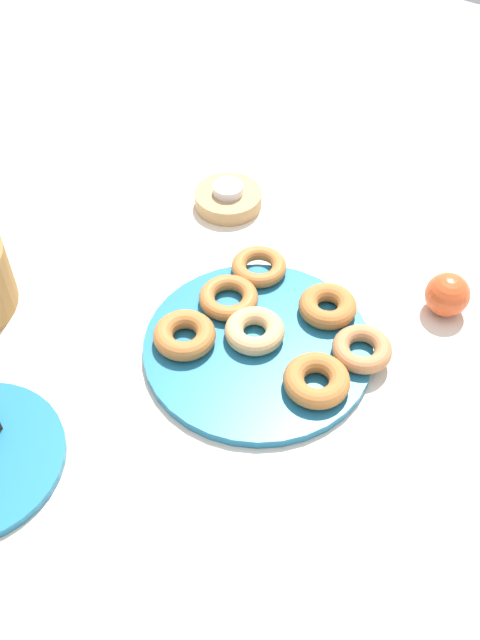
# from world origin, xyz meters

# --- Properties ---
(ground_plane) EXTENTS (2.40, 2.40, 0.00)m
(ground_plane) POSITION_xyz_m (0.00, 0.00, 0.00)
(ground_plane) COLOR beige
(donut_plate) EXTENTS (0.32, 0.32, 0.01)m
(donut_plate) POSITION_xyz_m (0.00, 0.00, 0.01)
(donut_plate) COLOR #1E6B93
(donut_plate) RESTS_ON ground_plane
(donut_0) EXTENTS (0.09, 0.09, 0.02)m
(donut_0) POSITION_xyz_m (0.04, 0.08, 0.03)
(donut_0) COLOR #AD6B33
(donut_0) RESTS_ON donut_plate
(donut_1) EXTENTS (0.09, 0.09, 0.03)m
(donut_1) POSITION_xyz_m (-0.05, 0.08, 0.03)
(donut_1) COLOR #AD6B33
(donut_1) RESTS_ON donut_plate
(donut_2) EXTENTS (0.10, 0.10, 0.03)m
(donut_2) POSITION_xyz_m (-0.02, -0.10, 0.03)
(donut_2) COLOR #AD6B33
(donut_2) RESTS_ON donut_plate
(donut_3) EXTENTS (0.10, 0.10, 0.02)m
(donut_3) POSITION_xyz_m (0.06, -0.13, 0.03)
(donut_3) COLOR #B27547
(donut_3) RESTS_ON donut_plate
(donut_4) EXTENTS (0.09, 0.09, 0.03)m
(donut_4) POSITION_xyz_m (0.01, 0.01, 0.03)
(donut_4) COLOR tan
(donut_4) RESTS_ON donut_plate
(donut_5) EXTENTS (0.12, 0.12, 0.02)m
(donut_5) POSITION_xyz_m (0.12, 0.08, 0.03)
(donut_5) COLOR #AD6B33
(donut_5) RESTS_ON donut_plate
(donut_6) EXTENTS (0.12, 0.12, 0.03)m
(donut_6) POSITION_xyz_m (0.10, -0.05, 0.03)
(donut_6) COLOR #AD6B33
(donut_6) RESTS_ON donut_plate
(candle_holder) EXTENTS (0.11, 0.11, 0.03)m
(candle_holder) POSITION_xyz_m (0.24, 0.22, 0.01)
(candle_holder) COLOR tan
(candle_holder) RESTS_ON ground_plane
(tealight) EXTENTS (0.05, 0.05, 0.01)m
(tealight) POSITION_xyz_m (0.24, 0.22, 0.03)
(tealight) COLOR silver
(tealight) RESTS_ON candle_holder
(apple) EXTENTS (0.06, 0.06, 0.06)m
(apple) POSITION_xyz_m (0.22, -0.18, 0.03)
(apple) COLOR #CC4C23
(apple) RESTS_ON ground_plane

